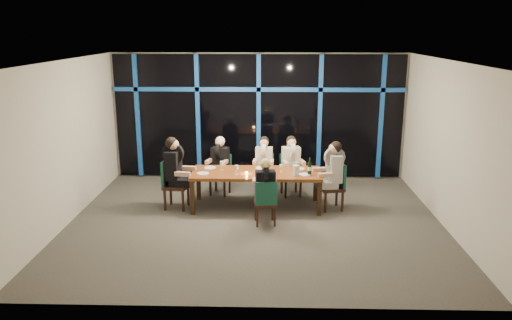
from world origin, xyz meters
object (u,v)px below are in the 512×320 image
(diner_end_left, at_px, (175,162))
(diner_far_mid, at_px, (264,157))
(diner_near_mid, at_px, (265,181))
(wine_bottle, at_px, (310,168))
(chair_end_right, at_px, (336,184))
(diner_far_left, at_px, (220,157))
(water_pitcher, at_px, (296,171))
(diner_end_right, at_px, (333,166))
(chair_far_right, at_px, (290,172))
(chair_far_mid, at_px, (264,172))
(diner_far_right, at_px, (291,157))
(dining_table, at_px, (256,175))
(chair_near_mid, at_px, (266,200))
(chair_far_left, at_px, (221,172))
(chair_end_left, at_px, (172,181))

(diner_end_left, bearing_deg, diner_far_mid, -54.87)
(diner_end_left, bearing_deg, diner_near_mid, -106.37)
(diner_end_left, bearing_deg, wine_bottle, -84.36)
(diner_end_left, bearing_deg, chair_end_right, -81.99)
(diner_far_left, relative_size, water_pitcher, 4.12)
(wine_bottle, bearing_deg, diner_far_left, 152.57)
(diner_end_right, xyz_separation_m, diner_near_mid, (-1.33, -0.81, -0.08))
(chair_far_right, bearing_deg, diner_far_mid, 167.47)
(chair_far_mid, relative_size, chair_end_right, 0.92)
(diner_far_right, bearing_deg, diner_far_mid, 160.29)
(dining_table, relative_size, chair_near_mid, 2.99)
(dining_table, distance_m, diner_far_mid, 0.86)
(diner_end_left, height_order, diner_near_mid, diner_end_left)
(chair_far_mid, relative_size, diner_far_right, 1.00)
(chair_far_left, xyz_separation_m, chair_end_right, (2.39, -0.93, 0.04))
(water_pitcher, bearing_deg, diner_far_left, 139.78)
(diner_far_mid, distance_m, diner_near_mid, 1.72)
(chair_near_mid, distance_m, diner_far_mid, 1.83)
(chair_far_mid, xyz_separation_m, wine_bottle, (0.91, -1.08, 0.39))
(chair_far_right, relative_size, chair_end_left, 0.90)
(chair_far_left, xyz_separation_m, diner_near_mid, (0.99, -1.76, 0.34))
(wine_bottle, bearing_deg, chair_near_mid, -137.42)
(diner_end_left, bearing_deg, diner_end_right, -82.28)
(dining_table, distance_m, diner_far_left, 1.15)
(chair_near_mid, height_order, water_pitcher, water_pitcher)
(chair_far_mid, relative_size, diner_far_mid, 1.03)
(dining_table, height_order, chair_far_left, chair_far_left)
(diner_far_left, xyz_separation_m, diner_end_left, (-0.80, -0.89, 0.12))
(chair_far_left, relative_size, chair_near_mid, 1.01)
(chair_far_left, height_order, diner_end_right, diner_end_right)
(chair_far_right, distance_m, diner_far_mid, 0.67)
(chair_far_mid, relative_size, wine_bottle, 2.51)
(chair_far_mid, xyz_separation_m, water_pitcher, (0.64, -1.15, 0.36))
(dining_table, distance_m, chair_end_left, 1.71)
(chair_far_right, relative_size, chair_near_mid, 1.04)
(chair_far_left, relative_size, diner_far_mid, 1.03)
(diner_end_left, height_order, wine_bottle, diner_end_left)
(diner_far_left, xyz_separation_m, diner_far_mid, (0.96, 0.04, 0.00))
(diner_far_left, relative_size, diner_near_mid, 1.01)
(chair_near_mid, xyz_separation_m, diner_near_mid, (-0.01, 0.07, 0.35))
(diner_far_left, bearing_deg, chair_far_mid, 21.94)
(chair_end_left, bearing_deg, chair_near_mid, -107.45)
(diner_end_left, bearing_deg, diner_far_left, -34.66)
(chair_near_mid, bearing_deg, wine_bottle, -144.23)
(chair_end_left, distance_m, chair_near_mid, 2.10)
(chair_far_mid, relative_size, chair_near_mid, 1.02)
(chair_far_right, height_order, chair_end_left, chair_end_left)
(chair_far_right, bearing_deg, diner_far_right, -90.00)
(water_pitcher, bearing_deg, wine_bottle, 6.68)
(chair_near_mid, distance_m, diner_end_right, 1.65)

